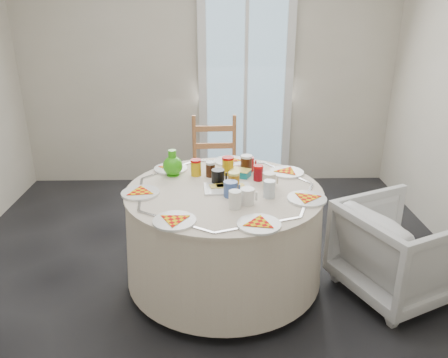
{
  "coord_description": "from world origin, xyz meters",
  "views": [
    {
      "loc": [
        0.06,
        -2.73,
        1.89
      ],
      "look_at": [
        0.12,
        -0.01,
        0.8
      ],
      "focal_mm": 35.0,
      "sensor_mm": 36.0,
      "label": 1
    }
  ],
  "objects_px": {
    "wooden_chair": "(215,173)",
    "green_pitcher": "(172,156)",
    "table": "(224,235)",
    "armchair": "(401,242)"
  },
  "relations": [
    {
      "from": "wooden_chair",
      "to": "green_pitcher",
      "type": "relative_size",
      "value": 5.16
    },
    {
      "from": "wooden_chair",
      "to": "table",
      "type": "bearing_deg",
      "value": -88.13
    },
    {
      "from": "table",
      "to": "armchair",
      "type": "height_order",
      "value": "armchair"
    },
    {
      "from": "armchair",
      "to": "green_pitcher",
      "type": "relative_size",
      "value": 3.85
    },
    {
      "from": "armchair",
      "to": "wooden_chair",
      "type": "bearing_deg",
      "value": 22.94
    },
    {
      "from": "green_pitcher",
      "to": "armchair",
      "type": "bearing_deg",
      "value": -3.08
    },
    {
      "from": "table",
      "to": "armchair",
      "type": "distance_m",
      "value": 1.21
    },
    {
      "from": "table",
      "to": "wooden_chair",
      "type": "height_order",
      "value": "wooden_chair"
    },
    {
      "from": "table",
      "to": "green_pitcher",
      "type": "distance_m",
      "value": 0.68
    },
    {
      "from": "wooden_chair",
      "to": "armchair",
      "type": "height_order",
      "value": "wooden_chair"
    }
  ]
}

